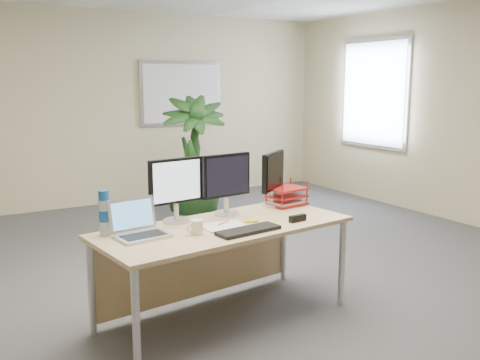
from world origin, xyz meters
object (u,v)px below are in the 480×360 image
monitor_left (176,186)px  laptop (138,227)px  desk (217,242)px  floor_plant (193,163)px  monitor_right (226,180)px

monitor_left → laptop: 0.46m
desk → monitor_left: (-0.24, 0.16, 0.42)m
desk → floor_plant: 2.70m
desk → laptop: size_ratio=5.26×
desk → monitor_left: bearing=146.5°
floor_plant → monitor_right: floor_plant is taller
floor_plant → laptop: bearing=-122.4°
laptop → desk: bearing=3.4°
monitor_left → desk: bearing=-33.5°
floor_plant → monitor_left: size_ratio=3.20×
floor_plant → laptop: (-1.61, -2.54, 0.02)m
floor_plant → laptop: floor_plant is taller
floor_plant → monitor_right: (-0.83, -2.34, 0.23)m
desk → monitor_right: size_ratio=4.07×
desk → laptop: 0.64m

